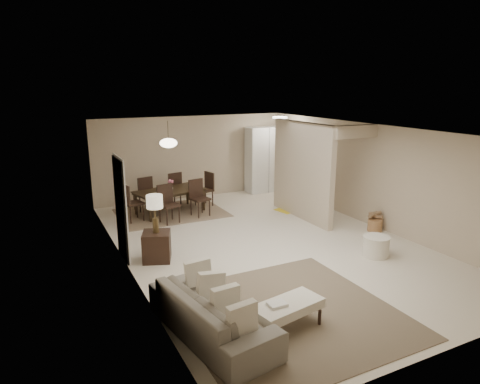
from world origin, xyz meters
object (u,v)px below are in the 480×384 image
sofa (211,314)px  round_pouf (376,246)px  pantry_cabinet (265,160)px  side_table (157,246)px  wicker_basket (375,225)px  dining_table (171,202)px  ottoman_bench (288,307)px

sofa → round_pouf: bearing=-84.1°
pantry_cabinet → side_table: (-4.75, -4.00, -0.76)m
sofa → wicker_basket: size_ratio=6.57×
pantry_cabinet → sofa: 8.44m
round_pouf → dining_table: bearing=120.5°
sofa → round_pouf: size_ratio=4.14×
pantry_cabinet → sofa: size_ratio=0.94×
sofa → ottoman_bench: sofa is taller
side_table → wicker_basket: side_table is taller
ottoman_bench → round_pouf: (3.04, 1.41, -0.09)m
side_table → wicker_basket: (5.15, -0.63, -0.15)m
ottoman_bench → side_table: side_table is taller
pantry_cabinet → dining_table: bearing=-163.8°
side_table → round_pouf: bearing=-23.9°
wicker_basket → dining_table: dining_table is taller
wicker_basket → dining_table: bearing=137.3°
wicker_basket → round_pouf: bearing=-133.0°
ottoman_bench → sofa: bearing=154.0°
ottoman_bench → dining_table: (0.23, 6.19, 0.02)m
ottoman_bench → side_table: bearing=97.3°
pantry_cabinet → ottoman_bench: (-3.74, -7.21, -0.75)m
side_table → ottoman_bench: bearing=-72.5°
side_table → dining_table: (1.24, 2.98, 0.03)m
pantry_cabinet → dining_table: (-3.51, -1.02, -0.73)m
pantry_cabinet → sofa: pantry_cabinet is taller
ottoman_bench → dining_table: size_ratio=0.62×
sofa → round_pouf: sofa is taller
dining_table → side_table: bearing=-125.4°
round_pouf → wicker_basket: size_ratio=1.59×
wicker_basket → dining_table: (-3.91, 3.61, 0.18)m
round_pouf → dining_table: (-2.82, 4.78, 0.11)m
sofa → ottoman_bench: bearing=-115.0°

